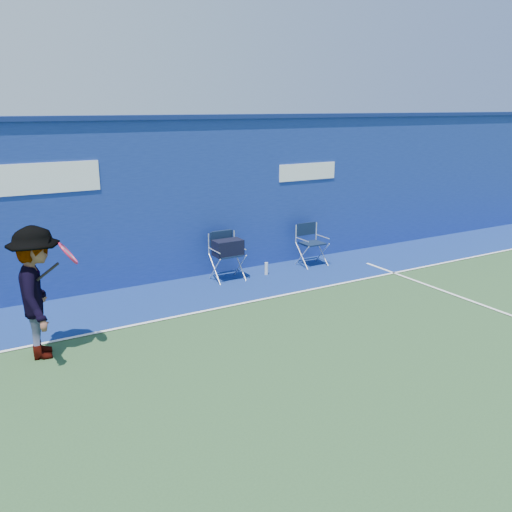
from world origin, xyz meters
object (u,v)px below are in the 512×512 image
directors_chair_left (227,260)px  water_bottle (266,269)px  directors_chair_right (312,253)px  tennis_player (38,293)px

directors_chair_left → water_bottle: size_ratio=3.64×
directors_chair_right → directors_chair_left: bearing=179.9°
water_bottle → directors_chair_left: bearing=171.6°
directors_chair_left → tennis_player: bearing=-155.0°
directors_chair_left → directors_chair_right: size_ratio=1.06×
directors_chair_left → tennis_player: tennis_player is taller
directors_chair_left → directors_chair_right: directors_chair_left is taller
directors_chair_left → water_bottle: (0.80, -0.12, -0.27)m
water_bottle → tennis_player: size_ratio=0.14×
tennis_player → water_bottle: bearing=19.5°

